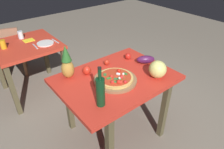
{
  "coord_description": "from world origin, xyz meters",
  "views": [
    {
      "loc": [
        -1.08,
        -1.29,
        1.88
      ],
      "look_at": [
        -0.05,
        0.0,
        0.82
      ],
      "focal_mm": 32.39,
      "sensor_mm": 36.0,
      "label": 1
    }
  ],
  "objects_px": {
    "tomato_beside_pepper": "(107,62)",
    "drinking_glass_juice": "(3,44)",
    "dining_chair": "(9,49)",
    "pineapple_left": "(67,64)",
    "dinner_plate": "(45,43)",
    "napkin_folded": "(29,40)",
    "pizza": "(116,78)",
    "fork_utensil": "(35,46)",
    "wine_bottle": "(100,91)",
    "knife_utensil": "(55,41)",
    "background_table": "(27,52)",
    "pizza_board": "(115,80)",
    "eggplant": "(146,59)",
    "display_table": "(116,85)",
    "tomato_near_board": "(128,56)",
    "drinking_glass_water": "(21,35)",
    "melon": "(158,69)",
    "bell_pepper": "(87,70)"
  },
  "relations": [
    {
      "from": "dining_chair",
      "to": "bell_pepper",
      "type": "bearing_deg",
      "value": 117.84
    },
    {
      "from": "melon",
      "to": "drinking_glass_water",
      "type": "relative_size",
      "value": 1.66
    },
    {
      "from": "dining_chair",
      "to": "drinking_glass_juice",
      "type": "bearing_deg",
      "value": 92.89
    },
    {
      "from": "dining_chair",
      "to": "pineapple_left",
      "type": "relative_size",
      "value": 2.46
    },
    {
      "from": "pineapple_left",
      "to": "dinner_plate",
      "type": "height_order",
      "value": "pineapple_left"
    },
    {
      "from": "display_table",
      "to": "fork_utensil",
      "type": "relative_size",
      "value": 6.38
    },
    {
      "from": "background_table",
      "to": "pizza",
      "type": "relative_size",
      "value": 2.39
    },
    {
      "from": "background_table",
      "to": "drinking_glass_water",
      "type": "height_order",
      "value": "drinking_glass_water"
    },
    {
      "from": "wine_bottle",
      "to": "drinking_glass_water",
      "type": "distance_m",
      "value": 1.84
    },
    {
      "from": "knife_utensil",
      "to": "napkin_folded",
      "type": "xyz_separation_m",
      "value": [
        -0.28,
        0.25,
        -0.0
      ]
    },
    {
      "from": "display_table",
      "to": "background_table",
      "type": "relative_size",
      "value": 1.38
    },
    {
      "from": "wine_bottle",
      "to": "knife_utensil",
      "type": "distance_m",
      "value": 1.48
    },
    {
      "from": "tomato_near_board",
      "to": "drinking_glass_water",
      "type": "distance_m",
      "value": 1.59
    },
    {
      "from": "bell_pepper",
      "to": "knife_utensil",
      "type": "height_order",
      "value": "bell_pepper"
    },
    {
      "from": "pizza_board",
      "to": "pizza",
      "type": "height_order",
      "value": "pizza"
    },
    {
      "from": "pizza",
      "to": "melon",
      "type": "bearing_deg",
      "value": -27.66
    },
    {
      "from": "pineapple_left",
      "to": "eggplant",
      "type": "xyz_separation_m",
      "value": [
        0.81,
        -0.28,
        -0.11
      ]
    },
    {
      "from": "dinner_plate",
      "to": "eggplant",
      "type": "bearing_deg",
      "value": -60.92
    },
    {
      "from": "display_table",
      "to": "tomato_beside_pepper",
      "type": "xyz_separation_m",
      "value": [
        0.08,
        0.26,
        0.13
      ]
    },
    {
      "from": "bell_pepper",
      "to": "pizza_board",
      "type": "bearing_deg",
      "value": -63.02
    },
    {
      "from": "tomato_beside_pepper",
      "to": "knife_utensil",
      "type": "distance_m",
      "value": 0.97
    },
    {
      "from": "melon",
      "to": "dinner_plate",
      "type": "xyz_separation_m",
      "value": [
        -0.55,
        1.46,
        -0.08
      ]
    },
    {
      "from": "eggplant",
      "to": "wine_bottle",
      "type": "bearing_deg",
      "value": -162.24
    },
    {
      "from": "pizza",
      "to": "fork_utensil",
      "type": "distance_m",
      "value": 1.3
    },
    {
      "from": "pineapple_left",
      "to": "melon",
      "type": "distance_m",
      "value": 0.88
    },
    {
      "from": "dining_chair",
      "to": "melon",
      "type": "relative_size",
      "value": 4.86
    },
    {
      "from": "bell_pepper",
      "to": "fork_utensil",
      "type": "bearing_deg",
      "value": 100.01
    },
    {
      "from": "dinner_plate",
      "to": "napkin_folded",
      "type": "distance_m",
      "value": 0.29
    },
    {
      "from": "background_table",
      "to": "pizza_board",
      "type": "height_order",
      "value": "pizza_board"
    },
    {
      "from": "pineapple_left",
      "to": "background_table",
      "type": "bearing_deg",
      "value": 93.76
    },
    {
      "from": "drinking_glass_water",
      "to": "fork_utensil",
      "type": "relative_size",
      "value": 0.59
    },
    {
      "from": "dinner_plate",
      "to": "fork_utensil",
      "type": "bearing_deg",
      "value": 180.0
    },
    {
      "from": "display_table",
      "to": "wine_bottle",
      "type": "bearing_deg",
      "value": -146.1
    },
    {
      "from": "knife_utensil",
      "to": "pizza_board",
      "type": "bearing_deg",
      "value": -92.23
    },
    {
      "from": "knife_utensil",
      "to": "eggplant",
      "type": "bearing_deg",
      "value": -70.15
    },
    {
      "from": "display_table",
      "to": "eggplant",
      "type": "relative_size",
      "value": 5.74
    },
    {
      "from": "pizza",
      "to": "tomato_near_board",
      "type": "bearing_deg",
      "value": 33.39
    },
    {
      "from": "drinking_glass_juice",
      "to": "background_table",
      "type": "bearing_deg",
      "value": -6.74
    },
    {
      "from": "wine_bottle",
      "to": "tomato_near_board",
      "type": "distance_m",
      "value": 0.85
    },
    {
      "from": "background_table",
      "to": "pizza_board",
      "type": "xyz_separation_m",
      "value": [
        0.39,
        -1.42,
        0.14
      ]
    },
    {
      "from": "pizza_board",
      "to": "pizza",
      "type": "relative_size",
      "value": 1.2
    },
    {
      "from": "wine_bottle",
      "to": "knife_utensil",
      "type": "height_order",
      "value": "wine_bottle"
    },
    {
      "from": "pineapple_left",
      "to": "knife_utensil",
      "type": "height_order",
      "value": "pineapple_left"
    },
    {
      "from": "tomato_beside_pepper",
      "to": "drinking_glass_juice",
      "type": "xyz_separation_m",
      "value": [
        -0.77,
        1.15,
        0.03
      ]
    },
    {
      "from": "dining_chair",
      "to": "eggplant",
      "type": "relative_size",
      "value": 4.25
    },
    {
      "from": "pizza",
      "to": "dining_chair",
      "type": "bearing_deg",
      "value": 103.4
    },
    {
      "from": "tomato_beside_pepper",
      "to": "fork_utensil",
      "type": "distance_m",
      "value": 1.05
    },
    {
      "from": "melon",
      "to": "bell_pepper",
      "type": "bearing_deg",
      "value": 136.95
    },
    {
      "from": "pineapple_left",
      "to": "tomato_near_board",
      "type": "xyz_separation_m",
      "value": [
        0.72,
        -0.09,
        -0.12
      ]
    },
    {
      "from": "pineapple_left",
      "to": "tomato_beside_pepper",
      "type": "distance_m",
      "value": 0.47
    }
  ]
}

